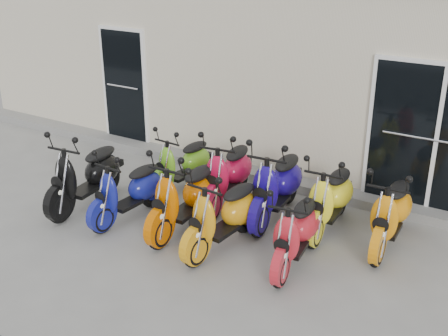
{
  "coord_description": "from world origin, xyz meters",
  "views": [
    {
      "loc": [
        3.93,
        -5.83,
        3.91
      ],
      "look_at": [
        0.0,
        0.6,
        0.75
      ],
      "focal_mm": 45.0,
      "sensor_mm": 36.0,
      "label": 1
    }
  ],
  "objects": [
    {
      "name": "ground",
      "position": [
        0.0,
        0.0,
        0.0
      ],
      "size": [
        80.0,
        80.0,
        0.0
      ],
      "primitive_type": "plane",
      "color": "gray",
      "rests_on": "ground"
    },
    {
      "name": "building",
      "position": [
        0.0,
        5.2,
        1.6
      ],
      "size": [
        14.0,
        6.0,
        3.2
      ],
      "primitive_type": "cube",
      "color": "beige",
      "rests_on": "ground"
    },
    {
      "name": "front_step",
      "position": [
        0.0,
        2.02,
        0.07
      ],
      "size": [
        14.0,
        0.4,
        0.15
      ],
      "primitive_type": "cube",
      "color": "gray",
      "rests_on": "ground"
    },
    {
      "name": "door_left",
      "position": [
        -3.2,
        2.17,
        1.26
      ],
      "size": [
        1.07,
        0.08,
        2.22
      ],
      "primitive_type": "cube",
      "color": "black",
      "rests_on": "front_step"
    },
    {
      "name": "door_right",
      "position": [
        2.6,
        2.17,
        1.26
      ],
      "size": [
        2.02,
        0.08,
        2.22
      ],
      "primitive_type": "cube",
      "color": "black",
      "rests_on": "front_step"
    },
    {
      "name": "scooter_front_black",
      "position": [
        -1.94,
        -0.26,
        0.66
      ],
      "size": [
        0.8,
        1.83,
        1.31
      ],
      "primitive_type": null,
      "rotation": [
        0.0,
        0.0,
        0.09
      ],
      "color": "black",
      "rests_on": "ground"
    },
    {
      "name": "scooter_front_blue",
      "position": [
        -1.12,
        -0.25,
        0.58
      ],
      "size": [
        0.68,
        1.6,
        1.16
      ],
      "primitive_type": null,
      "rotation": [
        0.0,
        0.0,
        -0.07
      ],
      "color": "navy",
      "rests_on": "ground"
    },
    {
      "name": "scooter_front_orange_a",
      "position": [
        -0.22,
        -0.09,
        0.65
      ],
      "size": [
        0.68,
        1.78,
        1.31
      ],
      "primitive_type": null,
      "rotation": [
        0.0,
        0.0,
        0.02
      ],
      "color": "#CE5C00",
      "rests_on": "ground"
    },
    {
      "name": "scooter_front_orange_b",
      "position": [
        0.5,
        -0.24,
        0.62
      ],
      "size": [
        0.76,
        1.73,
        1.24
      ],
      "primitive_type": null,
      "rotation": [
        0.0,
        0.0,
        -0.09
      ],
      "color": "orange",
      "rests_on": "ground"
    },
    {
      "name": "scooter_front_red",
      "position": [
        1.49,
        -0.12,
        0.58
      ],
      "size": [
        0.75,
        1.63,
        1.16
      ],
      "primitive_type": null,
      "rotation": [
        0.0,
        0.0,
        0.12
      ],
      "color": "red",
      "rests_on": "ground"
    },
    {
      "name": "scooter_back_green",
      "position": [
        -1.06,
        1.03,
        0.57
      ],
      "size": [
        0.68,
        1.58,
        1.13
      ],
      "primitive_type": null,
      "rotation": [
        0.0,
        0.0,
        -0.08
      ],
      "color": "#6AB721",
      "rests_on": "ground"
    },
    {
      "name": "scooter_back_red",
      "position": [
        -0.12,
        0.92,
        0.65
      ],
      "size": [
        0.89,
        1.83,
        1.3
      ],
      "primitive_type": null,
      "rotation": [
        0.0,
        0.0,
        0.15
      ],
      "color": "#BD0F38",
      "rests_on": "ground"
    },
    {
      "name": "scooter_back_blue",
      "position": [
        0.72,
        0.89,
        0.67
      ],
      "size": [
        0.81,
        1.87,
        1.34
      ],
      "primitive_type": null,
      "rotation": [
        0.0,
        0.0,
        0.08
      ],
      "color": "#19097D",
      "rests_on": "ground"
    },
    {
      "name": "scooter_back_yellow",
      "position": [
        1.52,
        0.96,
        0.62
      ],
      "size": [
        0.69,
        1.7,
        1.24
      ],
      "primitive_type": null,
      "rotation": [
        0.0,
        0.0,
        0.05
      ],
      "color": "yellow",
      "rests_on": "ground"
    },
    {
      "name": "scooter_back_extra",
      "position": [
        2.37,
        0.96,
        0.62
      ],
      "size": [
        0.69,
        1.7,
        1.24
      ],
      "primitive_type": null,
      "rotation": [
        0.0,
        0.0,
        0.05
      ],
      "color": "orange",
      "rests_on": "ground"
    }
  ]
}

